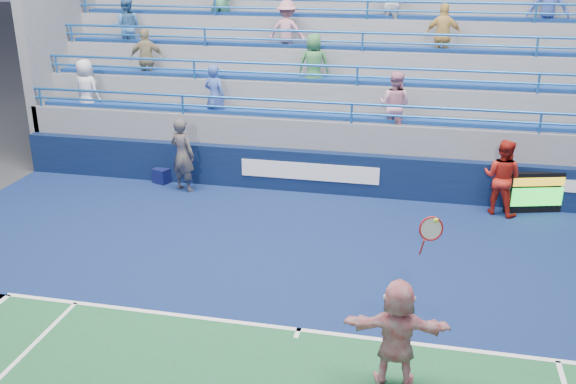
% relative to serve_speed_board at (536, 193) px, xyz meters
% --- Properties ---
extents(ground, '(120.00, 120.00, 0.00)m').
position_rel_serve_speed_board_xyz_m(ground, '(-4.55, -6.25, -0.51)').
color(ground, '#333538').
extents(sponsor_wall, '(18.00, 0.32, 1.10)m').
position_rel_serve_speed_board_xyz_m(sponsor_wall, '(-4.55, 0.25, 0.04)').
color(sponsor_wall, '#091635').
rests_on(sponsor_wall, ground).
extents(bleacher_stand, '(18.00, 5.60, 6.13)m').
position_rel_serve_speed_board_xyz_m(bleacher_stand, '(-4.56, 4.03, 1.04)').
color(bleacher_stand, slate).
rests_on(bleacher_stand, ground).
extents(serve_speed_board, '(1.46, 0.55, 1.02)m').
position_rel_serve_speed_board_xyz_m(serve_speed_board, '(0.00, 0.00, 0.00)').
color(serve_speed_board, black).
rests_on(serve_speed_board, ground).
extents(judge_chair, '(0.53, 0.54, 0.74)m').
position_rel_serve_speed_board_xyz_m(judge_chair, '(-9.59, 0.07, -0.27)').
color(judge_chair, '#0D1241').
rests_on(judge_chair, ground).
extents(tennis_player, '(1.60, 0.65, 2.70)m').
position_rel_serve_speed_board_xyz_m(tennis_player, '(-2.91, -7.27, 0.33)').
color(tennis_player, white).
rests_on(tennis_player, ground).
extents(line_judge, '(0.83, 0.67, 1.96)m').
position_rel_serve_speed_board_xyz_m(line_judge, '(-8.81, -0.37, 0.47)').
color(line_judge, '#131534').
rests_on(line_judge, ground).
extents(ball_girl, '(1.11, 1.01, 1.85)m').
position_rel_serve_speed_board_xyz_m(ball_girl, '(-0.86, -0.26, 0.41)').
color(ball_girl, '#A61D13').
rests_on(ball_girl, ground).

